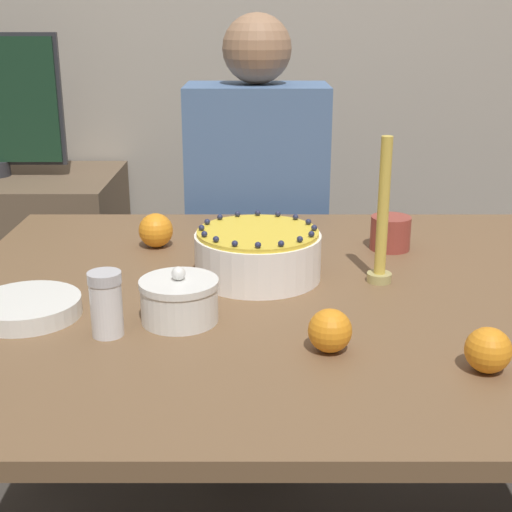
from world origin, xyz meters
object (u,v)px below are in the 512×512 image
(cake, at_px, (256,254))
(sugar_shaker, at_px, (104,304))
(candle, at_px, (380,224))
(person_man_blue_shirt, at_px, (255,261))
(sugar_bowl, at_px, (178,300))

(cake, distance_m, sugar_shaker, 0.37)
(cake, bearing_deg, candle, -6.06)
(sugar_shaker, bearing_deg, person_man_blue_shirt, 75.42)
(cake, xyz_separation_m, sugar_shaker, (-0.25, -0.27, 0.01))
(cake, bearing_deg, sugar_shaker, -132.23)
(sugar_bowl, bearing_deg, sugar_shaker, -153.00)
(cake, xyz_separation_m, candle, (0.24, -0.03, 0.07))
(cake, relative_size, candle, 0.87)
(candle, relative_size, person_man_blue_shirt, 0.23)
(candle, height_order, person_man_blue_shirt, person_man_blue_shirt)
(cake, bearing_deg, person_man_blue_shirt, 90.09)
(candle, bearing_deg, person_man_blue_shirt, 109.00)
(person_man_blue_shirt, bearing_deg, candle, 109.00)
(cake, relative_size, sugar_shaker, 2.30)
(candle, bearing_deg, sugar_shaker, -153.11)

